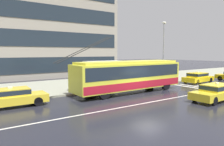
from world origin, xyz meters
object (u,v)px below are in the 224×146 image
object	(u,v)px
taxi_oncoming_near	(216,91)
pedestrian_approaching_curb	(96,72)
taxi_ahead_of_bus	(198,77)
pedestrian_at_shelter	(71,81)
trolleybus	(130,75)
pedestrian_walking_past	(108,72)
taxi_queued_behind_bus	(12,97)
street_lamp	(164,47)
bus_shelter	(102,67)

from	to	relation	value
taxi_oncoming_near	pedestrian_approaching_curb	bearing A→B (deg)	113.44
taxi_oncoming_near	taxi_ahead_of_bus	bearing A→B (deg)	40.97
pedestrian_at_shelter	taxi_oncoming_near	bearing A→B (deg)	-49.64
trolleybus	pedestrian_walking_past	xyz separation A→B (m)	(-0.85, 2.29, 0.19)
taxi_ahead_of_bus	pedestrian_approaching_curb	distance (m)	12.63
trolleybus	pedestrian_approaching_curb	xyz separation A→B (m)	(-1.25, 4.11, 0.09)
trolleybus	pedestrian_approaching_curb	world-z (taller)	trolleybus
taxi_queued_behind_bus	pedestrian_at_shelter	size ratio (longest dim) A/B	2.74
pedestrian_walking_past	street_lamp	xyz separation A→B (m)	(7.78, -0.12, 2.56)
taxi_ahead_of_bus	street_lamp	bearing A→B (deg)	149.14
taxi_oncoming_near	pedestrian_approaching_curb	world-z (taller)	pedestrian_approaching_curb
street_lamp	taxi_ahead_of_bus	bearing A→B (deg)	-30.86
taxi_queued_behind_bus	pedestrian_walking_past	size ratio (longest dim) A/B	2.16
trolleybus	taxi_ahead_of_bus	world-z (taller)	trolleybus
pedestrian_at_shelter	pedestrian_approaching_curb	size ratio (longest dim) A/B	0.82
taxi_queued_behind_bus	pedestrian_walking_past	xyz separation A→B (m)	(9.11, 1.91, 1.09)
taxi_queued_behind_bus	taxi_ahead_of_bus	bearing A→B (deg)	-1.17
pedestrian_walking_past	pedestrian_at_shelter	bearing A→B (deg)	171.02
taxi_ahead_of_bus	taxi_queued_behind_bus	bearing A→B (deg)	178.83
trolleybus	pedestrian_approaching_curb	size ratio (longest dim) A/B	6.42
taxi_ahead_of_bus	bus_shelter	distance (m)	11.97
taxi_queued_behind_bus	pedestrian_at_shelter	bearing A→B (deg)	24.92
taxi_queued_behind_bus	pedestrian_approaching_curb	bearing A→B (deg)	23.17
taxi_oncoming_near	taxi_ahead_of_bus	world-z (taller)	same
taxi_oncoming_near	street_lamp	bearing A→B (deg)	67.14
taxi_oncoming_near	pedestrian_at_shelter	world-z (taller)	pedestrian_at_shelter
pedestrian_walking_past	taxi_oncoming_near	bearing A→B (deg)	-64.43
bus_shelter	street_lamp	xyz separation A→B (m)	(7.52, -1.70, 2.23)
taxi_oncoming_near	bus_shelter	size ratio (longest dim) A/B	1.11
taxi_ahead_of_bus	pedestrian_at_shelter	world-z (taller)	pedestrian_at_shelter
taxi_queued_behind_bus	taxi_oncoming_near	bearing A→B (deg)	-27.07
taxi_oncoming_near	pedestrian_approaching_curb	xyz separation A→B (m)	(-4.56, 10.51, 0.99)
bus_shelter	pedestrian_at_shelter	distance (m)	4.24
bus_shelter	street_lamp	world-z (taller)	street_lamp
trolleybus	pedestrian_walking_past	size ratio (longest dim) A/B	6.20
taxi_oncoming_near	bus_shelter	world-z (taller)	bus_shelter
trolleybus	pedestrian_at_shelter	size ratio (longest dim) A/B	7.88
taxi_oncoming_near	pedestrian_walking_past	xyz separation A→B (m)	(-4.16, 8.70, 1.09)
taxi_oncoming_near	pedestrian_approaching_curb	size ratio (longest dim) A/B	2.29
taxi_oncoming_near	street_lamp	world-z (taller)	street_lamp
taxi_ahead_of_bus	street_lamp	distance (m)	5.66
trolleybus	pedestrian_at_shelter	bearing A→B (deg)	147.82
taxi_queued_behind_bus	taxi_oncoming_near	distance (m)	14.91
taxi_queued_behind_bus	pedestrian_approaching_curb	distance (m)	9.53
trolleybus	street_lamp	distance (m)	7.76
bus_shelter	pedestrian_approaching_curb	world-z (taller)	bus_shelter
trolleybus	taxi_ahead_of_bus	bearing A→B (deg)	-0.21
taxi_oncoming_near	taxi_queued_behind_bus	bearing A→B (deg)	152.93
taxi_ahead_of_bus	bus_shelter	size ratio (longest dim) A/B	1.07
pedestrian_approaching_curb	street_lamp	xyz separation A→B (m)	(8.18, -1.93, 2.66)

